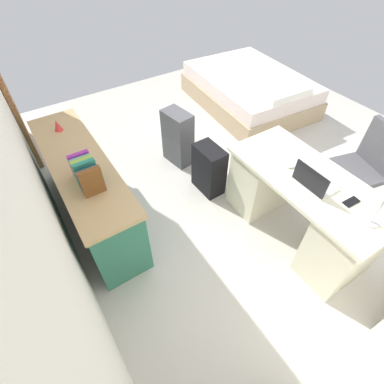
{
  "coord_description": "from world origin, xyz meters",
  "views": [
    {
      "loc": [
        -2.08,
        1.9,
        2.41
      ],
      "look_at": [
        -0.62,
        0.95,
        0.6
      ],
      "focal_mm": 27.2,
      "sensor_mm": 36.0,
      "label": 1
    }
  ],
  "objects": [
    {
      "name": "ground_plane",
      "position": [
        0.0,
        0.0,
        0.0
      ],
      "size": [
        5.45,
        5.45,
        0.0
      ],
      "primitive_type": "plane",
      "color": "beige"
    },
    {
      "name": "wall_back",
      "position": [
        0.0,
        2.05,
        1.25
      ],
      "size": [
        4.45,
        0.1,
        2.51
      ],
      "primitive_type": "cube",
      "color": "white",
      "rests_on": "ground_plane"
    },
    {
      "name": "desk",
      "position": [
        -1.15,
        0.11,
        0.39
      ],
      "size": [
        1.45,
        0.68,
        0.74
      ],
      "color": "beige",
      "rests_on": "ground_plane"
    },
    {
      "name": "office_chair",
      "position": [
        -1.18,
        -0.68,
        0.42
      ],
      "size": [
        0.57,
        0.57,
        0.94
      ],
      "color": "black",
      "rests_on": "ground_plane"
    },
    {
      "name": "credenza",
      "position": [
        0.13,
        1.67,
        0.38
      ],
      "size": [
        1.8,
        0.48,
        0.75
      ],
      "color": "#2D7056",
      "rests_on": "ground_plane"
    },
    {
      "name": "bed",
      "position": [
        1.02,
        -1.19,
        0.24
      ],
      "size": [
        2.0,
        1.54,
        0.58
      ],
      "color": "tan",
      "rests_on": "ground_plane"
    },
    {
      "name": "suitcase_black",
      "position": [
        -0.18,
        0.44,
        0.28
      ],
      "size": [
        0.37,
        0.23,
        0.56
      ],
      "primitive_type": "cube",
      "rotation": [
        0.0,
        0.0,
        0.02
      ],
      "color": "black",
      "rests_on": "ground_plane"
    },
    {
      "name": "suitcase_spare_grey",
      "position": [
        0.44,
        0.46,
        0.34
      ],
      "size": [
        0.39,
        0.27,
        0.68
      ],
      "primitive_type": "cube",
      "rotation": [
        0.0,
        0.0,
        0.15
      ],
      "color": "#4C4C51",
      "rests_on": "ground_plane"
    },
    {
      "name": "laptop",
      "position": [
        -1.21,
        0.18,
        0.79
      ],
      "size": [
        0.31,
        0.22,
        0.21
      ],
      "color": "silver",
      "rests_on": "desk"
    },
    {
      "name": "computer_mouse",
      "position": [
        -0.95,
        0.13,
        0.75
      ],
      "size": [
        0.06,
        0.1,
        0.03
      ],
      "primitive_type": "ellipsoid",
      "rotation": [
        0.0,
        0.0,
        -0.01
      ],
      "color": "white",
      "rests_on": "desk"
    },
    {
      "name": "cell_phone_near_laptop",
      "position": [
        -1.5,
        0.06,
        0.74
      ],
      "size": [
        0.07,
        0.14,
        0.01
      ],
      "primitive_type": "cube",
      "rotation": [
        0.0,
        0.0,
        -0.06
      ],
      "color": "black",
      "rests_on": "desk"
    },
    {
      "name": "desk_lamp",
      "position": [
        -1.66,
        0.11,
        1.0
      ],
      "size": [
        0.16,
        0.11,
        0.34
      ],
      "color": "silver",
      "rests_on": "desk"
    },
    {
      "name": "book_row",
      "position": [
        -0.2,
        1.67,
        0.86
      ],
      "size": [
        0.32,
        0.17,
        0.24
      ],
      "color": "brown",
      "rests_on": "credenza"
    },
    {
      "name": "figurine_small",
      "position": [
        0.69,
        1.67,
        0.81
      ],
      "size": [
        0.08,
        0.08,
        0.11
      ],
      "primitive_type": "cone",
      "color": "red",
      "rests_on": "credenza"
    }
  ]
}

